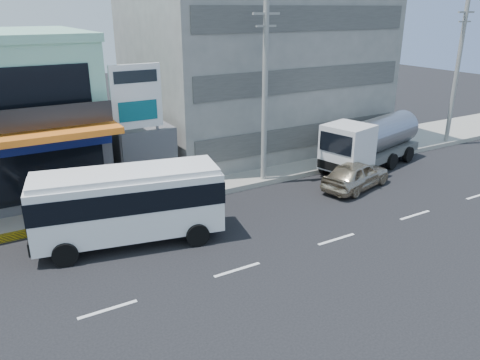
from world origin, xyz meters
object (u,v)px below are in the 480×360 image
object	(u,v)px
minibus	(128,200)
satellite_dish	(137,122)
utility_pole_far	(457,74)
sedan	(356,175)
concrete_building	(254,46)
billboard	(137,104)
utility_pole_near	(265,94)
tanker_truck	(370,142)

from	to	relation	value
minibus	satellite_dish	bearing A→B (deg)	67.49
satellite_dish	utility_pole_far	bearing A→B (deg)	-9.29
satellite_dish	sedan	distance (m)	12.44
concrete_building	satellite_dish	distance (m)	11.30
concrete_building	minibus	xyz separation A→B (m)	(-12.78, -10.71, -5.07)
concrete_building	minibus	world-z (taller)	concrete_building
satellite_dish	sedan	size ratio (longest dim) A/B	0.32
billboard	sedan	distance (m)	12.38
satellite_dish	concrete_building	bearing A→B (deg)	21.80
utility_pole_far	utility_pole_near	bearing A→B (deg)	180.00
billboard	minibus	xyz separation A→B (m)	(-2.28, -4.91, -2.99)
satellite_dish	billboard	distance (m)	2.31
billboard	tanker_truck	bearing A→B (deg)	-11.50
concrete_building	tanker_truck	xyz separation A→B (m)	(3.18, -8.58, -5.29)
minibus	tanker_truck	xyz separation A→B (m)	(15.96, 2.13, -0.23)
utility_pole_near	billboard	bearing A→B (deg)	164.52
utility_pole_far	sedan	distance (m)	13.13
concrete_building	sedan	distance (m)	12.46
billboard	tanker_truck	xyz separation A→B (m)	(13.68, -2.78, -3.22)
satellite_dish	utility_pole_far	distance (m)	22.35
satellite_dish	utility_pole_far	xyz separation A→B (m)	(22.00, -3.60, 1.57)
billboard	minibus	world-z (taller)	billboard
concrete_building	sedan	bearing A→B (deg)	-89.79
minibus	utility_pole_near	bearing A→B (deg)	19.51
concrete_building	billboard	world-z (taller)	concrete_building
billboard	utility_pole_far	xyz separation A→B (m)	(22.50, -1.80, 0.22)
satellite_dish	billboard	world-z (taller)	billboard
satellite_dish	minibus	distance (m)	7.45
satellite_dish	tanker_truck	size ratio (longest dim) A/B	0.18
minibus	tanker_truck	world-z (taller)	minibus
billboard	utility_pole_far	world-z (taller)	utility_pole_far
sedan	utility_pole_near	bearing A→B (deg)	37.13
minibus	sedan	world-z (taller)	minibus
utility_pole_far	sedan	world-z (taller)	utility_pole_far
satellite_dish	utility_pole_near	size ratio (longest dim) A/B	0.15
concrete_building	minibus	distance (m)	17.43
concrete_building	minibus	size ratio (longest dim) A/B	1.98
sedan	tanker_truck	distance (m)	3.95
utility_pole_near	utility_pole_far	world-z (taller)	same
sedan	satellite_dish	bearing A→B (deg)	41.44
tanker_truck	satellite_dish	bearing A→B (deg)	160.82
billboard	utility_pole_near	xyz separation A→B (m)	(6.50, -1.80, 0.22)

